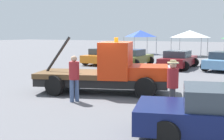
{
  "coord_description": "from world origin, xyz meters",
  "views": [
    {
      "loc": [
        7.0,
        -11.92,
        2.69
      ],
      "look_at": [
        0.5,
        0.0,
        1.05
      ],
      "focal_mm": 50.0,
      "sensor_mm": 36.0,
      "label": 1
    }
  ],
  "objects_px": {
    "parked_car_orange": "(104,56)",
    "parked_car_olive": "(132,58)",
    "canopy_tent_white": "(190,34)",
    "person_at_hood": "(74,75)",
    "person_near_truck": "(173,82)",
    "canopy_tent_blue": "(140,34)",
    "tow_truck": "(110,72)",
    "parked_car_maroon": "(178,60)"
  },
  "relations": [
    {
      "from": "parked_car_olive",
      "to": "canopy_tent_blue",
      "type": "height_order",
      "value": "canopy_tent_blue"
    },
    {
      "from": "parked_car_orange",
      "to": "canopy_tent_white",
      "type": "height_order",
      "value": "canopy_tent_white"
    },
    {
      "from": "person_near_truck",
      "to": "parked_car_orange",
      "type": "distance_m",
      "value": 16.47
    },
    {
      "from": "tow_truck",
      "to": "parked_car_olive",
      "type": "xyz_separation_m",
      "value": [
        -3.96,
        10.87,
        -0.31
      ]
    },
    {
      "from": "person_at_hood",
      "to": "parked_car_maroon",
      "type": "bearing_deg",
      "value": -63.47
    },
    {
      "from": "person_at_hood",
      "to": "canopy_tent_white",
      "type": "relative_size",
      "value": 0.53
    },
    {
      "from": "tow_truck",
      "to": "canopy_tent_white",
      "type": "height_order",
      "value": "canopy_tent_white"
    },
    {
      "from": "person_at_hood",
      "to": "person_near_truck",
      "type": "bearing_deg",
      "value": -148.81
    },
    {
      "from": "parked_car_olive",
      "to": "parked_car_orange",
      "type": "bearing_deg",
      "value": 87.51
    },
    {
      "from": "parked_car_olive",
      "to": "canopy_tent_blue",
      "type": "bearing_deg",
      "value": 20.24
    },
    {
      "from": "parked_car_maroon",
      "to": "parked_car_orange",
      "type": "bearing_deg",
      "value": 87.98
    },
    {
      "from": "canopy_tent_white",
      "to": "person_at_hood",
      "type": "bearing_deg",
      "value": -85.05
    },
    {
      "from": "parked_car_olive",
      "to": "canopy_tent_white",
      "type": "distance_m",
      "value": 12.73
    },
    {
      "from": "parked_car_olive",
      "to": "parked_car_maroon",
      "type": "relative_size",
      "value": 0.96
    },
    {
      "from": "parked_car_orange",
      "to": "tow_truck",
      "type": "bearing_deg",
      "value": -148.51
    },
    {
      "from": "person_near_truck",
      "to": "canopy_tent_blue",
      "type": "relative_size",
      "value": 0.56
    },
    {
      "from": "parked_car_olive",
      "to": "canopy_tent_white",
      "type": "relative_size",
      "value": 1.35
    },
    {
      "from": "parked_car_olive",
      "to": "canopy_tent_white",
      "type": "height_order",
      "value": "canopy_tent_white"
    },
    {
      "from": "tow_truck",
      "to": "parked_car_olive",
      "type": "height_order",
      "value": "tow_truck"
    },
    {
      "from": "parked_car_orange",
      "to": "parked_car_olive",
      "type": "distance_m",
      "value": 2.73
    },
    {
      "from": "tow_truck",
      "to": "parked_car_orange",
      "type": "distance_m",
      "value": 12.84
    },
    {
      "from": "person_near_truck",
      "to": "canopy_tent_blue",
      "type": "height_order",
      "value": "canopy_tent_blue"
    },
    {
      "from": "parked_car_orange",
      "to": "canopy_tent_blue",
      "type": "height_order",
      "value": "canopy_tent_blue"
    },
    {
      "from": "canopy_tent_white",
      "to": "canopy_tent_blue",
      "type": "bearing_deg",
      "value": 175.07
    },
    {
      "from": "person_at_hood",
      "to": "canopy_tent_blue",
      "type": "relative_size",
      "value": 0.57
    },
    {
      "from": "parked_car_olive",
      "to": "parked_car_maroon",
      "type": "xyz_separation_m",
      "value": [
        3.77,
        0.06,
        -0.0
      ]
    },
    {
      "from": "canopy_tent_blue",
      "to": "person_at_hood",
      "type": "bearing_deg",
      "value": -71.89
    },
    {
      "from": "parked_car_olive",
      "to": "person_at_hood",
      "type": "bearing_deg",
      "value": -165.19
    },
    {
      "from": "parked_car_maroon",
      "to": "canopy_tent_blue",
      "type": "xyz_separation_m",
      "value": [
        -8.73,
        13.0,
        1.9
      ]
    },
    {
      "from": "person_near_truck",
      "to": "parked_car_olive",
      "type": "bearing_deg",
      "value": -66.16
    },
    {
      "from": "parked_car_olive",
      "to": "parked_car_maroon",
      "type": "height_order",
      "value": "same"
    },
    {
      "from": "person_near_truck",
      "to": "parked_car_maroon",
      "type": "xyz_separation_m",
      "value": [
        -3.68,
        12.91,
        -0.4
      ]
    },
    {
      "from": "parked_car_maroon",
      "to": "person_near_truck",
      "type": "bearing_deg",
      "value": -165.85
    },
    {
      "from": "parked_car_olive",
      "to": "parked_car_maroon",
      "type": "bearing_deg",
      "value": -89.57
    },
    {
      "from": "canopy_tent_blue",
      "to": "parked_car_orange",
      "type": "bearing_deg",
      "value": -80.24
    },
    {
      "from": "person_near_truck",
      "to": "canopy_tent_blue",
      "type": "distance_m",
      "value": 28.77
    },
    {
      "from": "tow_truck",
      "to": "parked_car_maroon",
      "type": "xyz_separation_m",
      "value": [
        -0.19,
        10.93,
        -0.31
      ]
    },
    {
      "from": "parked_car_orange",
      "to": "parked_car_olive",
      "type": "height_order",
      "value": "same"
    },
    {
      "from": "person_near_truck",
      "to": "canopy_tent_white",
      "type": "bearing_deg",
      "value": -82.83
    },
    {
      "from": "person_at_hood",
      "to": "parked_car_olive",
      "type": "height_order",
      "value": "person_at_hood"
    },
    {
      "from": "person_near_truck",
      "to": "parked_car_maroon",
      "type": "relative_size",
      "value": 0.37
    },
    {
      "from": "canopy_tent_blue",
      "to": "parked_car_maroon",
      "type": "bearing_deg",
      "value": -56.11
    }
  ]
}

